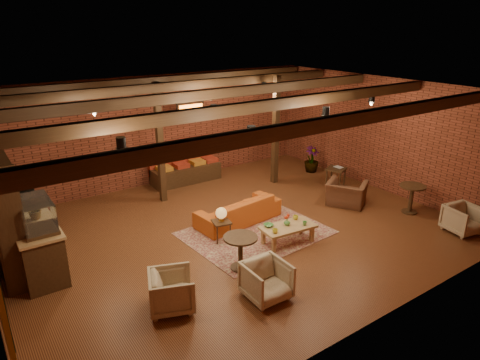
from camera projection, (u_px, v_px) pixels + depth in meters
floor at (235, 230)px, 10.04m from camera, size 10.00×10.00×0.00m
ceiling at (234, 93)px, 8.93m from camera, size 10.00×8.00×0.02m
wall_back at (159, 130)px, 12.57m from camera, size 10.00×0.02×3.20m
wall_front at (383, 235)px, 6.39m from camera, size 10.00×0.02×3.20m
wall_right at (380, 134)px, 12.14m from camera, size 0.02×8.00×3.20m
ceiling_beams at (234, 99)px, 8.97m from camera, size 9.80×6.40×0.22m
ceiling_pipe at (197, 99)px, 10.29m from camera, size 9.60×0.12×0.12m
post_left at (160, 144)px, 11.17m from camera, size 0.16×0.16×3.20m
post_right at (276, 131)px, 12.52m from camera, size 0.16×0.16×3.20m
service_counter at (32, 229)px, 8.35m from camera, size 0.80×2.50×1.60m
plant_counter at (32, 204)px, 8.41m from camera, size 0.35×0.39×0.30m
shelving_hutch at (5, 213)px, 8.08m from camera, size 0.52×2.00×2.40m
banquette at (186, 166)px, 12.93m from camera, size 2.10×0.70×1.00m
service_sign at (190, 107)px, 11.94m from camera, size 0.86×0.06×0.30m
ceiling_spotlights at (234, 109)px, 9.05m from camera, size 6.40×4.40×0.28m
rug at (256, 233)px, 9.90m from camera, size 3.26×2.59×0.01m
sofa at (238, 210)px, 10.36m from camera, size 2.22×1.06×0.63m
coffee_table at (287, 228)px, 9.34m from camera, size 1.26×0.71×0.66m
side_table_lamp at (221, 216)px, 9.37m from camera, size 0.45×0.45×0.79m
round_table_left at (240, 247)px, 8.32m from camera, size 0.67×0.67×0.70m
armchair_a at (171, 289)px, 7.18m from camera, size 0.90×0.92×0.75m
armchair_b at (267, 279)px, 7.46m from camera, size 0.75×0.70×0.75m
armchair_right at (347, 189)px, 11.31m from camera, size 1.05×1.17×0.86m
side_table_book at (336, 170)px, 12.54m from camera, size 0.68×0.68×0.60m
round_table_right at (412, 194)px, 10.80m from camera, size 0.63×0.63×0.74m
armchair_far at (463, 218)px, 9.82m from camera, size 0.81×0.77×0.72m
plant_tall at (313, 134)px, 13.54m from camera, size 1.42×1.42×2.50m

